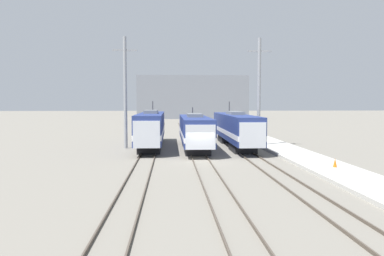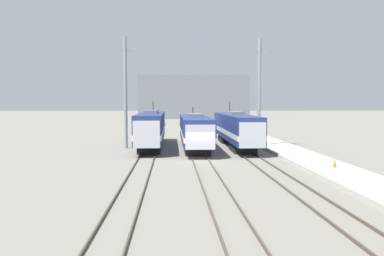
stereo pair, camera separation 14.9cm
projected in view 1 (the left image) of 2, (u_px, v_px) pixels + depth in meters
ground_plane at (201, 160)px, 33.53m from camera, size 400.00×400.00×0.00m
rail_pair_far_left at (146, 160)px, 33.24m from camera, size 1.51×120.00×0.15m
rail_pair_center at (201, 160)px, 33.52m from camera, size 1.51×120.00×0.15m
rail_pair_far_right at (255, 159)px, 33.80m from camera, size 1.51×120.00×0.15m
locomotive_far_left at (151, 129)px, 42.74m from camera, size 2.76×17.67×5.35m
locomotive_center at (195, 131)px, 41.29m from camera, size 2.98×16.71×4.61m
locomotive_far_right at (235, 129)px, 43.72m from camera, size 2.75×19.37×5.31m
catenary_tower_left at (125, 91)px, 41.97m from camera, size 2.78×0.38×12.51m
catenary_tower_right at (259, 92)px, 42.84m from camera, size 2.78×0.38×12.51m
platform at (305, 158)px, 34.07m from camera, size 4.00×120.00×0.28m
traffic_cone at (335, 163)px, 28.39m from camera, size 0.30×0.30×0.68m
depot_building at (192, 97)px, 121.10m from camera, size 35.13×9.43×13.67m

